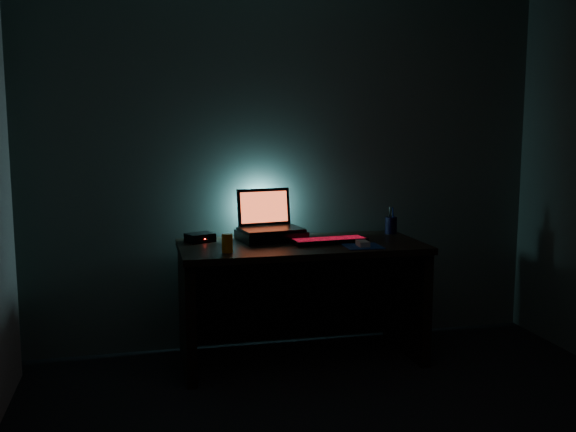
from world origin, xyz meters
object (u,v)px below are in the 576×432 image
at_px(laptop, 268,220).
at_px(mouse, 363,243).
at_px(juice_glass, 227,243).
at_px(router, 200,237).
at_px(keyboard, 329,241).
at_px(pen_cup, 391,225).

xyz_separation_m(laptop, mouse, (0.50, -0.40, -0.10)).
xyz_separation_m(juice_glass, router, (-0.12, 0.38, -0.03)).
bearing_deg(keyboard, pen_cup, 19.79).
bearing_deg(router, keyboard, -38.05).
height_order(laptop, juice_glass, laptop).
distance_m(mouse, juice_glass, 0.82).
bearing_deg(pen_cup, keyboard, -154.93).
relative_size(laptop, juice_glass, 3.84).
height_order(laptop, router, laptop).
distance_m(laptop, pen_cup, 0.85).
relative_size(laptop, router, 2.09).
xyz_separation_m(keyboard, mouse, (0.16, -0.17, 0.01)).
relative_size(mouse, router, 0.52).
xyz_separation_m(pen_cup, router, (-1.29, -0.02, -0.03)).
xyz_separation_m(mouse, pen_cup, (0.35, 0.41, 0.04)).
bearing_deg(juice_glass, laptop, 50.56).
relative_size(keyboard, mouse, 4.65).
bearing_deg(pen_cup, mouse, -130.45).
xyz_separation_m(laptop, pen_cup, (0.85, 0.01, -0.06)).
relative_size(pen_cup, router, 0.56).
relative_size(laptop, keyboard, 0.87).
bearing_deg(mouse, router, 159.49).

